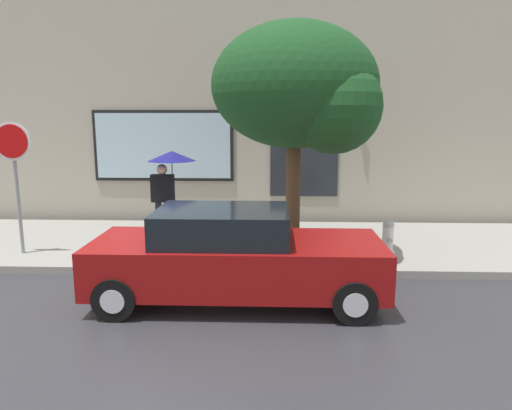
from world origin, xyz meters
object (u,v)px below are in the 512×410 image
Objects in this scene: street_tree at (302,90)px; pedestrian_with_umbrella at (169,169)px; stop_sign at (14,162)px; parked_car at (235,257)px; fire_hydrant at (388,237)px.

pedestrian_with_umbrella is at bearing 157.56° from street_tree.
pedestrian_with_umbrella is 0.75× the size of stop_sign.
fire_hydrant is at bearing 36.93° from parked_car.
street_tree is at bearing -174.55° from fire_hydrant.
stop_sign is at bearing -155.96° from pedestrian_with_umbrella.
street_tree is at bearing -22.44° from pedestrian_with_umbrella.
parked_car is at bearing -119.34° from street_tree.
stop_sign reaches higher than pedestrian_with_umbrella.
stop_sign is at bearing 156.45° from parked_car.
street_tree is 5.82m from stop_sign.
fire_hydrant is 0.27× the size of stop_sign.
fire_hydrant is 7.61m from stop_sign.
street_tree is at bearing 60.66° from parked_car.
pedestrian_with_umbrella reaches higher than fire_hydrant.
pedestrian_with_umbrella is (-1.72, 3.22, 1.03)m from parked_car.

